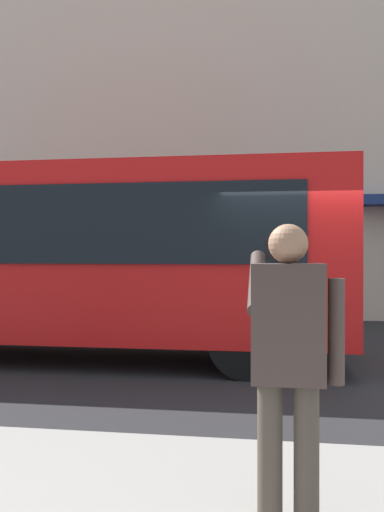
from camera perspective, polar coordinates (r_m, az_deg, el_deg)
The scene contains 4 objects.
ground_plane at distance 8.29m, azimuth 12.27°, elevation -11.53°, with size 60.00×60.00×0.00m, color #232326.
building_facade_far at distance 15.52m, azimuth 10.84°, elevation 16.29°, with size 28.00×1.55×12.00m.
red_bus at distance 9.23m, azimuth -13.07°, elevation 0.19°, with size 9.05×2.54×3.08m.
pedestrian_photographer at distance 3.17m, azimuth 9.90°, elevation -9.65°, with size 0.53×0.52×1.70m.
Camera 1 is at (0.47, 8.10, 1.68)m, focal length 38.99 mm.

